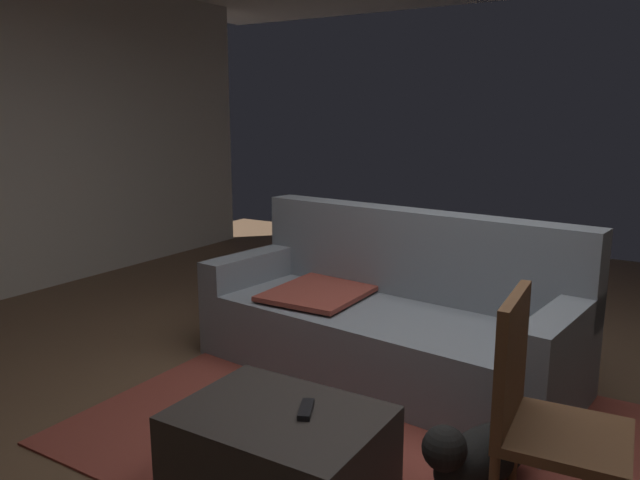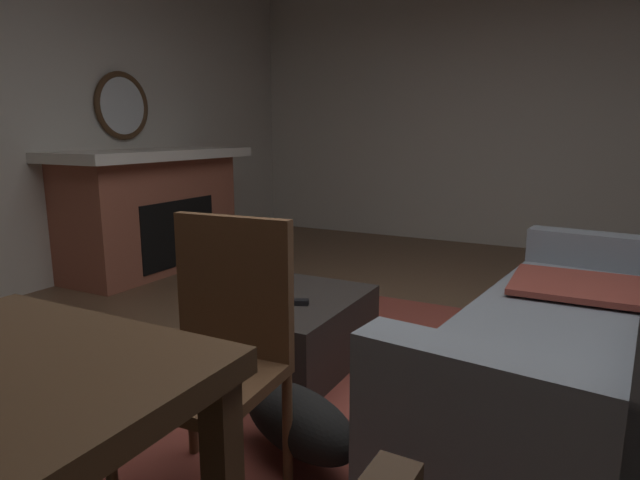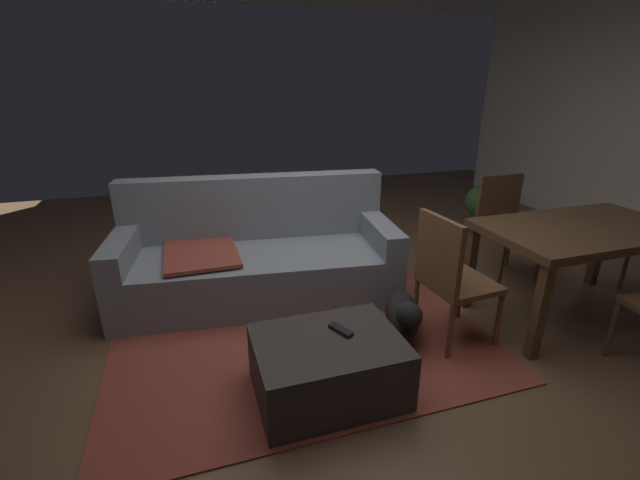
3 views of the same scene
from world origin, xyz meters
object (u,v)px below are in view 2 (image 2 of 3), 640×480
Objects in this scene: couch at (597,343)px; fireplace at (153,209)px; round_wall_mirror at (122,106)px; small_dog at (292,412)px; dining_chair_west at (217,343)px; tv_remote at (292,302)px; ottoman_coffee_table at (293,332)px.

fireplace is at bearing -106.13° from couch.
round_wall_mirror reaches higher than couch.
small_dog is (1.88, 2.80, -1.23)m from round_wall_mirror.
couch reaches higher than dining_chair_west.
couch is at bearing 73.87° from fireplace.
dining_chair_west is at bearing 51.38° from round_wall_mirror.
small_dog is at bearing 53.21° from fireplace.
fireplace is 2.91× the size of small_dog.
dining_chair_west is at bearing -10.43° from tv_remote.
couch reaches higher than tv_remote.
tv_remote is at bearing -149.82° from small_dog.
tv_remote is 0.17× the size of dining_chair_west.
round_wall_mirror is 2.94m from tv_remote.
couch is 2.82× the size of ottoman_coffee_table.
fireplace is 0.93m from round_wall_mirror.
couch is (1.01, 3.78, -1.09)m from round_wall_mirror.
round_wall_mirror reaches higher than small_dog.
couch is 1.41m from ottoman_coffee_table.
tv_remote reaches higher than small_dog.
ottoman_coffee_table is (1.17, 2.39, -1.23)m from round_wall_mirror.
small_dog is at bearing 152.09° from dining_chair_west.
fireplace is 2.19× the size of ottoman_coffee_table.
tv_remote is 0.25× the size of small_dog.
round_wall_mirror is 3.53m from dining_chair_west.
ottoman_coffee_table is at bearing 63.83° from round_wall_mirror.
couch is at bearing 76.09° from tv_remote.
dining_chair_west reaches higher than ottoman_coffee_table.
tv_remote is 0.73m from small_dog.
fireplace is at bearing 90.00° from round_wall_mirror.
small_dog is (1.88, 2.51, -0.35)m from fireplace.
round_wall_mirror is 3.59m from small_dog.
fireplace is 2.43m from ottoman_coffee_table.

